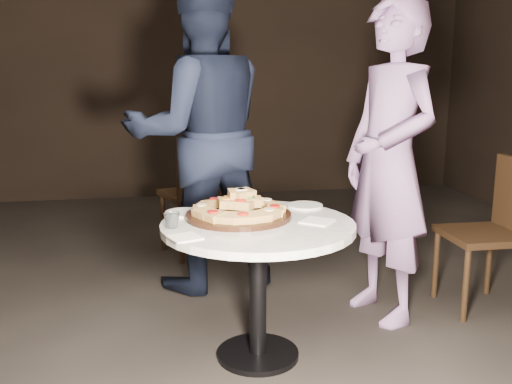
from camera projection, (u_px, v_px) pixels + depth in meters
floor at (234, 345)px, 2.83m from camera, size 7.00×7.00×0.00m
table at (258, 248)px, 2.60m from camera, size 1.07×1.07×0.66m
serving_board at (238, 215)px, 2.65m from camera, size 0.55×0.55×0.02m
focaccia_pile at (239, 206)px, 2.65m from camera, size 0.44×0.43×0.12m
plate_left at (184, 213)px, 2.73m from camera, size 0.21×0.21×0.01m
plate_right at (305, 206)px, 2.87m from camera, size 0.19×0.19×0.01m
water_glass at (172, 220)px, 2.48m from camera, size 0.09×0.09×0.07m
napkin_near at (185, 237)px, 2.33m from camera, size 0.16×0.16×0.01m
napkin_far at (317, 221)px, 2.58m from camera, size 0.18×0.18×0.01m
chair_far at (199, 187)px, 4.06m from camera, size 0.54×0.55×0.89m
chair_right at (497, 223)px, 3.19m from camera, size 0.43×0.41×0.86m
diner_navy at (200, 135)px, 3.44m from camera, size 1.02×0.85×1.90m
diner_teal at (389, 163)px, 3.00m from camera, size 0.56×0.71×1.71m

